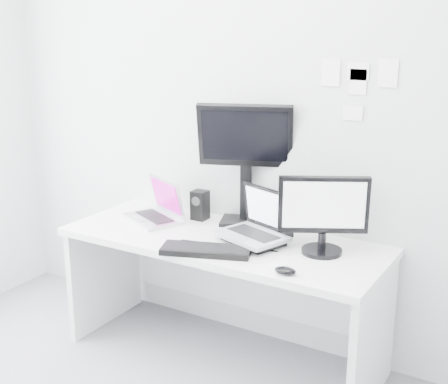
# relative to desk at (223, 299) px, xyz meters

# --- Properties ---
(back_wall) EXTENTS (3.60, 0.00, 3.60)m
(back_wall) POSITION_rel_desk_xyz_m (0.00, 0.35, 0.99)
(back_wall) COLOR silver
(back_wall) RESTS_ON ground
(desk) EXTENTS (1.80, 0.70, 0.73)m
(desk) POSITION_rel_desk_xyz_m (0.00, 0.00, 0.00)
(desk) COLOR white
(desk) RESTS_ON ground
(macbook) EXTENTS (0.43, 0.39, 0.26)m
(macbook) POSITION_rel_desk_xyz_m (-0.52, 0.04, 0.50)
(macbook) COLOR #B6B5BB
(macbook) RESTS_ON desk
(speaker) EXTENTS (0.12, 0.12, 0.18)m
(speaker) POSITION_rel_desk_xyz_m (-0.29, 0.21, 0.45)
(speaker) COLOR black
(speaker) RESTS_ON desk
(dell_laptop) EXTENTS (0.43, 0.38, 0.30)m
(dell_laptop) POSITION_rel_desk_xyz_m (0.17, 0.01, 0.52)
(dell_laptop) COLOR #9D9FA4
(dell_laptop) RESTS_ON desk
(rear_monitor) EXTENTS (0.57, 0.37, 0.73)m
(rear_monitor) POSITION_rel_desk_xyz_m (-0.02, 0.28, 0.73)
(rear_monitor) COLOR black
(rear_monitor) RESTS_ON desk
(samsung_monitor) EXTENTS (0.50, 0.40, 0.42)m
(samsung_monitor) POSITION_rel_desk_xyz_m (0.55, 0.07, 0.57)
(samsung_monitor) COLOR black
(samsung_monitor) RESTS_ON desk
(keyboard) EXTENTS (0.49, 0.31, 0.03)m
(keyboard) POSITION_rel_desk_xyz_m (0.04, -0.24, 0.38)
(keyboard) COLOR black
(keyboard) RESTS_ON desk
(mouse) EXTENTS (0.11, 0.07, 0.03)m
(mouse) POSITION_rel_desk_xyz_m (0.51, -0.27, 0.38)
(mouse) COLOR black
(mouse) RESTS_ON desk
(wall_note_0) EXTENTS (0.10, 0.00, 0.14)m
(wall_note_0) POSITION_rel_desk_xyz_m (0.45, 0.34, 1.26)
(wall_note_0) COLOR white
(wall_note_0) RESTS_ON back_wall
(wall_note_1) EXTENTS (0.09, 0.00, 0.13)m
(wall_note_1) POSITION_rel_desk_xyz_m (0.60, 0.34, 1.22)
(wall_note_1) COLOR white
(wall_note_1) RESTS_ON back_wall
(wall_note_2) EXTENTS (0.10, 0.00, 0.14)m
(wall_note_2) POSITION_rel_desk_xyz_m (0.75, 0.34, 1.26)
(wall_note_2) COLOR white
(wall_note_2) RESTS_ON back_wall
(wall_note_3) EXTENTS (0.11, 0.00, 0.08)m
(wall_note_3) POSITION_rel_desk_xyz_m (0.58, 0.34, 1.05)
(wall_note_3) COLOR white
(wall_note_3) RESTS_ON back_wall
(wall_note_4) EXTENTS (0.11, 0.00, 0.09)m
(wall_note_4) POSITION_rel_desk_xyz_m (0.60, 0.34, 1.27)
(wall_note_4) COLOR white
(wall_note_4) RESTS_ON back_wall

